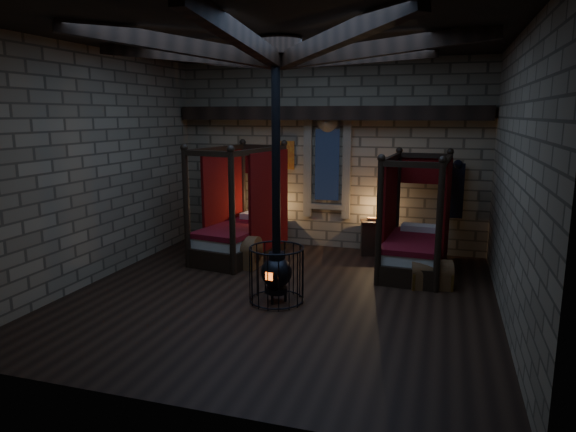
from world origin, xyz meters
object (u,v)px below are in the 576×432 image
(bed_left, at_px, (241,230))
(trunk_left, at_px, (238,252))
(stove, at_px, (277,267))
(trunk_right, at_px, (431,275))
(bed_right, at_px, (415,243))

(bed_left, distance_m, trunk_left, 0.77)
(trunk_left, height_order, stove, stove)
(bed_left, bearing_deg, trunk_left, -64.40)
(trunk_right, height_order, stove, stove)
(bed_left, distance_m, stove, 2.85)
(trunk_right, relative_size, stove, 0.19)
(bed_right, relative_size, trunk_left, 2.47)
(bed_left, relative_size, bed_right, 1.08)
(bed_right, distance_m, trunk_left, 3.52)
(bed_left, relative_size, trunk_left, 2.66)
(bed_left, xyz_separation_m, bed_right, (3.63, 0.02, -0.03))
(bed_left, height_order, trunk_right, bed_left)
(trunk_left, bearing_deg, trunk_right, -1.27)
(bed_left, bearing_deg, stove, -46.48)
(bed_right, bearing_deg, stove, -127.09)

